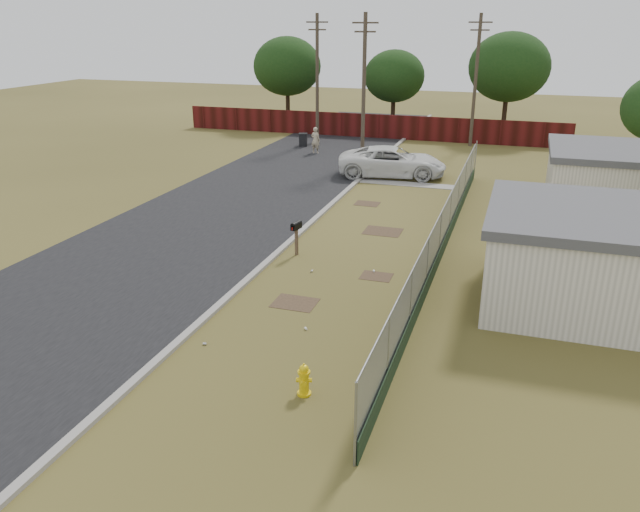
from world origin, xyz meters
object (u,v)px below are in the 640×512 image
(pickup_truck, at_px, (392,162))
(mailbox, at_px, (296,229))
(fire_hydrant, at_px, (304,380))
(pedestrian, at_px, (316,140))
(trash_bin, at_px, (303,140))

(pickup_truck, bearing_deg, mailbox, 167.02)
(fire_hydrant, height_order, pickup_truck, pickup_truck)
(pedestrian, bearing_deg, pickup_truck, 150.94)
(pedestrian, xyz_separation_m, trash_bin, (-1.65, 2.11, -0.41))
(fire_hydrant, xyz_separation_m, pedestrian, (-9.05, 27.90, 0.48))
(mailbox, xyz_separation_m, trash_bin, (-7.20, 20.98, -0.60))
(trash_bin, bearing_deg, fire_hydrant, -70.36)
(pickup_truck, height_order, pedestrian, pedestrian)
(fire_hydrant, relative_size, trash_bin, 0.93)
(mailbox, distance_m, pickup_truck, 13.95)
(fire_hydrant, bearing_deg, pedestrian, 107.98)
(pickup_truck, distance_m, trash_bin, 10.68)
(pickup_truck, xyz_separation_m, trash_bin, (-8.01, 7.06, -0.38))
(mailbox, relative_size, pedestrian, 0.77)
(fire_hydrant, height_order, mailbox, mailbox)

